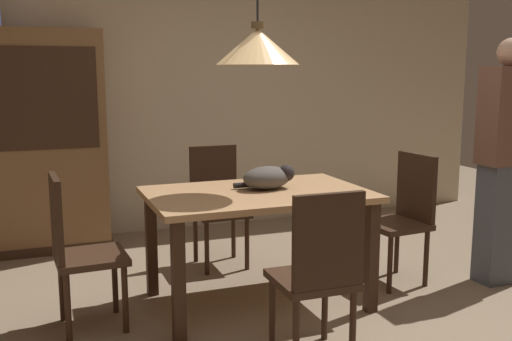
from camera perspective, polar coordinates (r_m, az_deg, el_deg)
The scene contains 11 objects.
ground at distance 3.58m, azimuth 5.22°, elevation -15.48°, with size 10.00×10.00×0.00m, color #847056.
back_wall at distance 5.74m, azimuth -6.39°, elevation 8.92°, with size 6.40×0.10×2.90m, color beige.
dining_table at distance 3.82m, azimuth 0.14°, elevation -3.51°, with size 1.40×0.90×0.75m.
chair_left_side at distance 3.61m, azimuth -16.91°, elevation -6.95°, with size 0.42×0.42×0.93m.
chair_far_back at distance 4.66m, azimuth -3.75°, elevation -2.85°, with size 0.40×0.40×0.93m.
chair_near_front at distance 3.08m, azimuth 6.08°, elevation -9.47°, with size 0.41×0.41×0.93m.
chair_right_side at distance 4.38m, azimuth 14.07°, elevation -3.94°, with size 0.43×0.43×0.93m.
cat_sleeping at distance 3.86m, azimuth 1.23°, elevation -0.66°, with size 0.40×0.28×0.16m.
pendant_lamp at distance 3.72m, azimuth 0.15°, elevation 11.89°, with size 0.52×0.52×1.30m.
hutch_bookcase at distance 5.26m, azimuth -20.34°, elevation 2.19°, with size 1.12×0.45×1.85m.
person_standing at distance 4.52m, azimuth 22.80°, elevation 0.79°, with size 0.36×0.22×1.74m.
Camera 1 is at (-1.44, -2.90, 1.52)m, focal length 41.51 mm.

